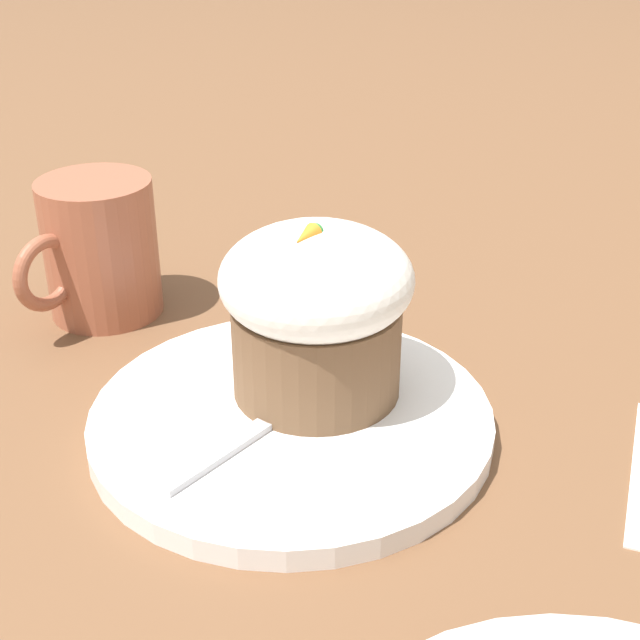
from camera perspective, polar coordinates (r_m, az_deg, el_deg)
name	(u,v)px	position (r m, az deg, el deg)	size (l,w,h in m)	color
ground_plane	(291,429)	(0.51, -1.84, -6.98)	(4.00, 4.00, 0.00)	brown
dessert_plate	(291,419)	(0.50, -1.85, -6.38)	(0.22, 0.22, 0.01)	white
carrot_cake	(320,310)	(0.49, 0.00, 0.63)	(0.11, 0.11, 0.10)	brown
spoon	(294,403)	(0.50, -1.68, -5.35)	(0.14, 0.04, 0.01)	#B7B7BC
coffee_cup	(99,249)	(0.63, -13.96, 4.44)	(0.11, 0.08, 0.10)	#9E563D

